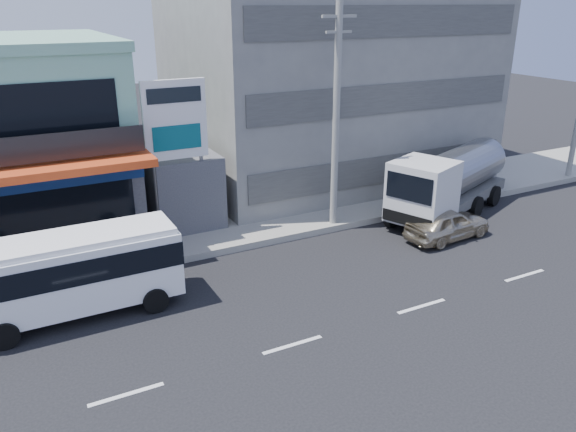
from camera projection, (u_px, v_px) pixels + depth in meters
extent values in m
plane|color=black|center=(293.00, 345.00, 17.05)|extent=(120.00, 120.00, 0.00)
cube|color=gray|center=(292.00, 215.00, 27.01)|extent=(70.00, 5.00, 0.30)
cube|color=gray|center=(326.00, 54.00, 31.26)|extent=(16.00, 12.00, 14.00)
cube|color=#3F3F43|center=(173.00, 183.00, 26.36)|extent=(3.00, 6.00, 3.50)
cylinder|color=slate|center=(177.00, 150.00, 24.87)|extent=(1.50, 1.50, 0.15)
cylinder|color=gray|center=(155.00, 172.00, 22.85)|extent=(0.16, 0.16, 6.50)
cylinder|color=gray|center=(202.00, 166.00, 23.72)|extent=(0.16, 0.16, 6.50)
cube|color=white|center=(175.00, 120.00, 22.55)|extent=(2.60, 0.18, 3.20)
cylinder|color=#999993|center=(336.00, 120.00, 23.96)|extent=(0.30, 0.30, 10.00)
cube|color=#999993|center=(339.00, 16.00, 22.45)|extent=(1.60, 0.12, 0.12)
cube|color=#999993|center=(339.00, 32.00, 22.67)|extent=(1.20, 0.10, 0.10)
cube|color=white|center=(75.00, 273.00, 18.20)|extent=(6.68, 2.13, 2.19)
cube|color=black|center=(73.00, 261.00, 18.05)|extent=(6.72, 2.18, 0.81)
cube|color=white|center=(69.00, 239.00, 17.78)|extent=(6.48, 1.94, 0.19)
cylinder|color=black|center=(5.00, 336.00, 16.74)|extent=(0.86, 0.27, 0.86)
cylinder|color=black|center=(2.00, 305.00, 18.47)|extent=(0.86, 0.27, 0.86)
cylinder|color=black|center=(156.00, 300.00, 18.72)|extent=(0.86, 0.27, 0.86)
cylinder|color=black|center=(140.00, 275.00, 20.45)|extent=(0.86, 0.27, 0.86)
imported|color=#C5B697|center=(448.00, 224.00, 24.43)|extent=(4.19, 1.95, 1.39)
cube|color=silver|center=(422.00, 191.00, 24.80)|extent=(3.21, 3.21, 2.68)
cube|color=#595956|center=(449.00, 198.00, 27.22)|extent=(8.49, 5.15, 0.51)
cylinder|color=gray|center=(461.00, 169.00, 27.50)|extent=(6.15, 4.14, 2.16)
cylinder|color=black|center=(440.00, 230.00, 24.28)|extent=(1.07, 0.67, 1.03)
cylinder|color=black|center=(392.00, 217.00, 25.73)|extent=(1.07, 0.67, 1.03)
cylinder|color=black|center=(476.00, 207.00, 26.97)|extent=(1.07, 0.67, 1.03)
cylinder|color=black|center=(431.00, 196.00, 28.42)|extent=(1.07, 0.67, 1.03)
cylinder|color=black|center=(494.00, 196.00, 28.50)|extent=(1.07, 0.67, 1.03)
cylinder|color=black|center=(451.00, 186.00, 29.94)|extent=(1.07, 0.67, 1.03)
imported|color=#61190D|center=(5.00, 293.00, 19.08)|extent=(1.86, 0.66, 0.98)
imported|color=#66594C|center=(0.00, 266.00, 18.72)|extent=(0.43, 0.66, 1.79)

